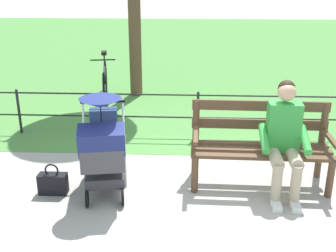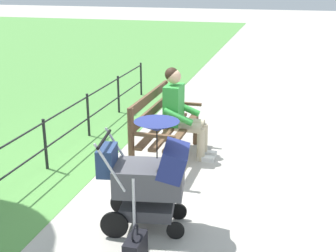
# 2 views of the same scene
# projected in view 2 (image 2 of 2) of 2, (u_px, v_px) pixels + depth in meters

# --- Properties ---
(ground_plane) EXTENTS (60.00, 60.00, 0.00)m
(ground_plane) POSITION_uv_depth(u_px,v_px,m) (156.00, 181.00, 5.77)
(ground_plane) COLOR #ADA89E
(park_bench) EXTENTS (1.61, 0.63, 0.96)m
(park_bench) POSITION_uv_depth(u_px,v_px,m) (162.00, 124.00, 6.27)
(park_bench) COLOR brown
(park_bench) RESTS_ON ground
(person_on_bench) EXTENTS (0.54, 0.74, 1.28)m
(person_on_bench) POSITION_uv_depth(u_px,v_px,m) (181.00, 110.00, 6.37)
(person_on_bench) COLOR tan
(person_on_bench) RESTS_ON ground
(stroller) EXTENTS (0.63, 0.95, 1.15)m
(stroller) POSITION_uv_depth(u_px,v_px,m) (150.00, 174.00, 4.54)
(stroller) COLOR black
(stroller) RESTS_ON ground
(handbag) EXTENTS (0.32, 0.14, 0.37)m
(handbag) POSITION_uv_depth(u_px,v_px,m) (135.00, 248.00, 4.13)
(handbag) COLOR black
(handbag) RESTS_ON ground
(park_fence) EXTENTS (8.19, 0.04, 0.70)m
(park_fence) POSITION_uv_depth(u_px,v_px,m) (55.00, 132.00, 6.26)
(park_fence) COLOR black
(park_fence) RESTS_ON ground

